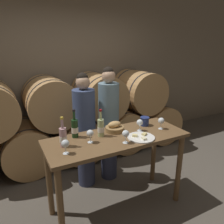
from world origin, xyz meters
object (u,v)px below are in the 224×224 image
at_px(person_right, 109,124).
at_px(wine_glass_far_right, 161,121).
at_px(cheese_plate, 141,137).
at_px(blue_crock, 145,121).
at_px(wine_glass_right, 140,123).
at_px(bread_basket, 114,127).
at_px(wine_bottle_red, 75,128).
at_px(wine_glass_center, 126,134).
at_px(wine_glass_far_left, 65,144).
at_px(wine_bottle_white, 101,127).
at_px(wine_bottle_rose, 63,137).
at_px(tasting_table, 117,149).
at_px(person_left, 85,130).
at_px(wine_glass_left, 90,134).

distance_m(person_right, wine_glass_far_right, 0.78).
bearing_deg(cheese_plate, wine_glass_far_right, 16.77).
distance_m(blue_crock, wine_glass_right, 0.20).
bearing_deg(wine_glass_right, bread_basket, 154.52).
height_order(wine_bottle_red, wine_glass_center, wine_bottle_red).
relative_size(cheese_plate, wine_glass_far_right, 2.12).
height_order(blue_crock, wine_glass_far_right, wine_glass_far_right).
distance_m(wine_glass_center, wine_glass_far_right, 0.58).
relative_size(blue_crock, wine_glass_far_left, 0.80).
height_order(wine_bottle_white, cheese_plate, wine_bottle_white).
bearing_deg(wine_glass_far_left, wine_bottle_rose, 81.47).
distance_m(person_right, wine_bottle_white, 0.66).
bearing_deg(wine_glass_right, blue_crock, 36.97).
bearing_deg(tasting_table, wine_glass_far_right, -4.49).
height_order(wine_bottle_red, blue_crock, wine_bottle_red).
bearing_deg(wine_glass_far_right, bread_basket, 159.60).
height_order(person_right, wine_glass_center, person_right).
distance_m(tasting_table, wine_bottle_white, 0.31).
relative_size(wine_bottle_red, wine_glass_far_left, 2.26).
height_order(person_left, wine_glass_far_right, person_left).
bearing_deg(wine_bottle_rose, wine_bottle_white, 7.55).
xyz_separation_m(tasting_table, person_left, (-0.15, 0.62, 0.02)).
relative_size(wine_bottle_rose, wine_glass_right, 2.21).
height_order(person_left, cheese_plate, person_left).
height_order(person_left, wine_glass_center, person_left).
bearing_deg(bread_basket, wine_glass_center, -97.34).
distance_m(person_left, wine_bottle_red, 0.54).
xyz_separation_m(person_right, wine_glass_left, (-0.52, -0.62, 0.19)).
xyz_separation_m(person_right, blue_crock, (0.26, -0.48, 0.15)).
relative_size(person_right, wine_glass_center, 11.58).
distance_m(wine_bottle_red, wine_bottle_rose, 0.24).
distance_m(tasting_table, wine_glass_center, 0.31).
bearing_deg(person_right, wine_glass_far_left, -138.09).
xyz_separation_m(person_left, wine_bottle_white, (-0.00, -0.52, 0.23)).
distance_m(wine_bottle_rose, wine_glass_center, 0.63).
bearing_deg(bread_basket, wine_glass_far_right, -20.40).
xyz_separation_m(wine_bottle_red, wine_glass_far_right, (0.99, -0.25, -0.01)).
bearing_deg(wine_bottle_red, wine_glass_far_left, -121.69).
height_order(wine_bottle_white, wine_bottle_rose, wine_bottle_rose).
distance_m(wine_bottle_white, cheese_plate, 0.45).
bearing_deg(cheese_plate, tasting_table, 144.00).
xyz_separation_m(wine_bottle_red, wine_glass_center, (0.42, -0.38, -0.01)).
xyz_separation_m(wine_bottle_rose, wine_glass_right, (0.90, -0.02, -0.00)).
bearing_deg(wine_glass_center, blue_crock, 34.49).
height_order(wine_bottle_rose, wine_glass_far_left, wine_bottle_rose).
relative_size(person_left, wine_bottle_rose, 5.08).
height_order(blue_crock, wine_glass_right, wine_glass_right).
xyz_separation_m(blue_crock, wine_glass_left, (-0.78, -0.14, 0.04)).
relative_size(person_left, wine_bottle_white, 5.10).
relative_size(person_left, cheese_plate, 5.28).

